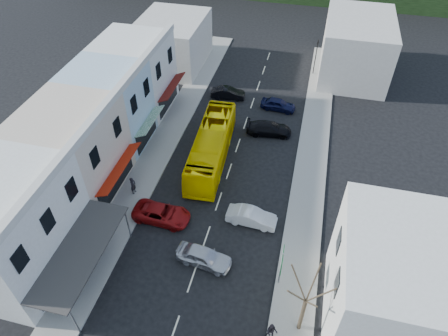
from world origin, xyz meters
TOP-DOWN VIEW (x-y plane):
  - ground at (0.00, 0.00)m, footprint 120.00×120.00m
  - sidewalk_left at (-7.50, 10.00)m, footprint 3.00×52.00m
  - sidewalk_right at (7.50, 10.00)m, footprint 3.00×52.00m
  - shopfront_row at (-12.49, 5.00)m, footprint 8.25×30.00m
  - right_building at (13.50, -4.00)m, footprint 8.00×9.00m
  - distant_block_left at (-12.00, 27.00)m, footprint 8.00×10.00m
  - distant_block_right at (11.00, 30.00)m, footprint 8.00×12.00m
  - bus at (-2.04, 9.33)m, footprint 3.20×11.73m
  - car_silver at (0.49, -2.36)m, footprint 4.60×2.37m
  - car_white at (3.23, 2.34)m, footprint 4.48×1.99m
  - car_red at (-4.10, 0.93)m, footprint 4.68×2.10m
  - car_black_near at (2.72, 14.68)m, footprint 4.69×2.36m
  - car_navy_mid at (3.04, 19.43)m, footprint 4.56×2.23m
  - car_black_far at (-3.04, 20.42)m, footprint 4.57×2.28m
  - pedestrian_left at (-7.55, 3.15)m, footprint 0.47×0.64m
  - pedestrian_right at (6.30, -6.96)m, footprint 0.71×0.45m
  - direction_sign at (6.23, -2.84)m, footprint 0.26×1.67m
  - street_tree at (8.00, -5.88)m, footprint 3.42×3.42m
  - traffic_signal at (6.32, 28.45)m, footprint 1.11×1.26m

SIDE VIEW (x-z plane):
  - ground at x=0.00m, z-range 0.00..0.00m
  - sidewalk_left at x=-7.50m, z-range 0.00..0.15m
  - sidewalk_right at x=7.50m, z-range 0.00..0.15m
  - car_silver at x=0.49m, z-range 0.00..1.40m
  - car_white at x=3.23m, z-range 0.00..1.40m
  - car_red at x=-4.10m, z-range 0.00..1.40m
  - car_black_near at x=2.72m, z-range 0.00..1.40m
  - car_navy_mid at x=3.04m, z-range 0.00..1.40m
  - car_black_far at x=-3.04m, z-range 0.00..1.40m
  - pedestrian_left at x=-7.55m, z-range 0.15..1.85m
  - pedestrian_right at x=6.30m, z-range 0.15..1.85m
  - bus at x=-2.04m, z-range 0.00..3.10m
  - direction_sign at x=6.23m, z-range 0.00..3.69m
  - traffic_signal at x=6.32m, z-range 0.00..4.70m
  - distant_block_left at x=-12.00m, z-range 0.00..6.00m
  - distant_block_right at x=11.00m, z-range 0.00..7.00m
  - street_tree at x=8.00m, z-range 0.00..7.10m
  - shopfront_row at x=-12.49m, z-range 0.00..8.00m
  - right_building at x=13.50m, z-range 0.00..8.00m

